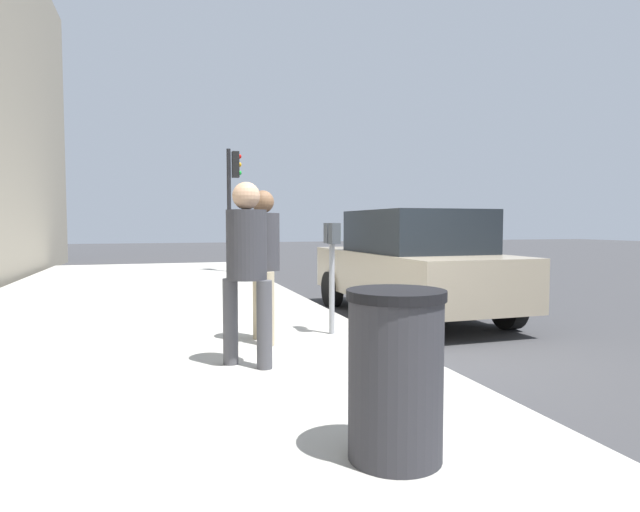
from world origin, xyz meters
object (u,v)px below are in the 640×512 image
Objects in this scene: trash_bin at (395,374)px; pedestrian_bystander at (247,258)px; parking_meter at (332,254)px; traffic_signal at (232,189)px; pedestrian_at_meter at (263,253)px; parked_sedan_near at (411,263)px.

pedestrian_bystander is at bearing 12.45° from trash_bin.
parking_meter is 1.40× the size of trash_bin.
traffic_signal reaches higher than parking_meter.
trash_bin is at bearing 176.48° from traffic_signal.
pedestrian_at_meter is 0.50× the size of traffic_signal.
parking_meter is 3.65m from trash_bin.
pedestrian_at_meter is 3.38m from trash_bin.
pedestrian_bystander is 2.43m from trash_bin.
trash_bin is (-3.33, -0.15, -0.55)m from pedestrian_at_meter.
parking_meter is at bearing -3.93° from pedestrian_bystander.
pedestrian_at_meter is at bearing 174.39° from traffic_signal.
traffic_signal is at bearing -0.15° from parking_meter.
pedestrian_at_meter reaches higher than parking_meter.
traffic_signal is at bearing -3.52° from trash_bin.
pedestrian_at_meter is 0.40× the size of parked_sedan_near.
traffic_signal is (9.63, -0.95, 1.37)m from pedestrian_at_meter.
parking_meter is at bearing 7.76° from pedestrian_at_meter.
traffic_signal is 13.13m from trash_bin.
trash_bin is (-3.53, 0.77, -0.51)m from parking_meter.
parked_sedan_near reaches higher than trash_bin.
trash_bin is (-12.96, 0.80, -1.92)m from traffic_signal.
pedestrian_bystander is (-1.23, 1.28, 0.05)m from parking_meter.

